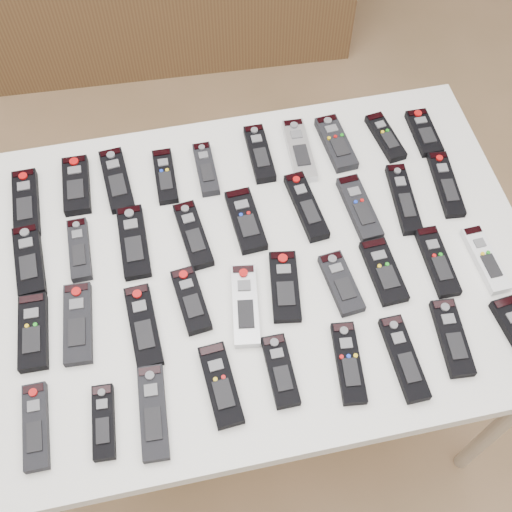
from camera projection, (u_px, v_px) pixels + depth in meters
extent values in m
plane|color=olive|center=(266.00, 419.00, 2.05)|extent=(4.00, 4.00, 0.00)
cube|color=white|center=(256.00, 265.00, 1.46)|extent=(1.25, 0.88, 0.04)
cylinder|color=beige|center=(499.00, 426.00, 1.66)|extent=(0.04, 0.04, 0.74)
cylinder|color=beige|center=(47.00, 258.00, 1.93)|extent=(0.04, 0.04, 0.74)
cylinder|color=beige|center=(404.00, 196.00, 2.05)|extent=(0.04, 0.04, 0.74)
cube|color=black|center=(26.00, 203.00, 1.51)|extent=(0.06, 0.19, 0.02)
cube|color=black|center=(76.00, 185.00, 1.54)|extent=(0.06, 0.17, 0.02)
cube|color=black|center=(117.00, 180.00, 1.55)|extent=(0.07, 0.19, 0.02)
cube|color=black|center=(165.00, 176.00, 1.56)|extent=(0.05, 0.16, 0.02)
cube|color=black|center=(206.00, 169.00, 1.57)|extent=(0.04, 0.15, 0.02)
cube|color=black|center=(260.00, 154.00, 1.59)|extent=(0.05, 0.17, 0.02)
cube|color=#B7B7BC|center=(299.00, 151.00, 1.60)|extent=(0.06, 0.19, 0.02)
cube|color=black|center=(336.00, 143.00, 1.61)|extent=(0.07, 0.17, 0.02)
cube|color=black|center=(385.00, 137.00, 1.62)|extent=(0.07, 0.16, 0.02)
cube|color=black|center=(424.00, 133.00, 1.63)|extent=(0.06, 0.15, 0.02)
cube|color=black|center=(29.00, 261.00, 1.43)|extent=(0.07, 0.18, 0.02)
cube|color=black|center=(79.00, 250.00, 1.45)|extent=(0.05, 0.16, 0.02)
cube|color=black|center=(134.00, 242.00, 1.46)|extent=(0.06, 0.19, 0.02)
cube|color=black|center=(193.00, 235.00, 1.47)|extent=(0.07, 0.18, 0.02)
cube|color=black|center=(246.00, 220.00, 1.49)|extent=(0.07, 0.17, 0.02)
cube|color=black|center=(306.00, 206.00, 1.51)|extent=(0.07, 0.19, 0.02)
cube|color=black|center=(359.00, 208.00, 1.51)|extent=(0.06, 0.18, 0.02)
cube|color=black|center=(403.00, 199.00, 1.52)|extent=(0.06, 0.20, 0.02)
cube|color=black|center=(446.00, 184.00, 1.55)|extent=(0.07, 0.19, 0.02)
cube|color=black|center=(33.00, 332.00, 1.34)|extent=(0.06, 0.17, 0.02)
cube|color=black|center=(78.00, 323.00, 1.35)|extent=(0.07, 0.19, 0.02)
cube|color=black|center=(143.00, 326.00, 1.35)|extent=(0.06, 0.19, 0.02)
cube|color=black|center=(191.00, 300.00, 1.38)|extent=(0.07, 0.16, 0.02)
cube|color=#B7B7BC|center=(245.00, 305.00, 1.37)|extent=(0.08, 0.20, 0.02)
cube|color=black|center=(285.00, 286.00, 1.40)|extent=(0.09, 0.18, 0.02)
cube|color=black|center=(341.00, 283.00, 1.40)|extent=(0.07, 0.15, 0.02)
cube|color=black|center=(384.00, 271.00, 1.42)|extent=(0.07, 0.16, 0.02)
cube|color=black|center=(437.00, 261.00, 1.43)|extent=(0.05, 0.18, 0.02)
cube|color=silver|center=(485.00, 259.00, 1.43)|extent=(0.05, 0.17, 0.02)
cube|color=black|center=(36.00, 426.00, 1.24)|extent=(0.05, 0.17, 0.02)
cube|color=black|center=(104.00, 422.00, 1.24)|extent=(0.05, 0.15, 0.02)
cube|color=black|center=(153.00, 412.00, 1.25)|extent=(0.06, 0.19, 0.02)
cube|color=black|center=(221.00, 385.00, 1.28)|extent=(0.07, 0.18, 0.02)
cube|color=black|center=(280.00, 371.00, 1.30)|extent=(0.05, 0.15, 0.02)
cube|color=black|center=(348.00, 363.00, 1.31)|extent=(0.07, 0.18, 0.02)
cube|color=black|center=(404.00, 358.00, 1.31)|extent=(0.05, 0.19, 0.02)
cube|color=black|center=(452.00, 338.00, 1.33)|extent=(0.07, 0.17, 0.02)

